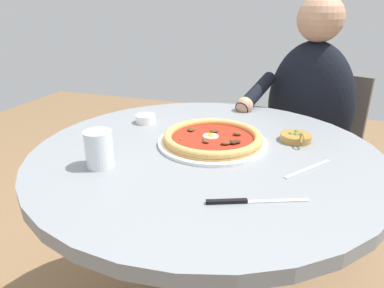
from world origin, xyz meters
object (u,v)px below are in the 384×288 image
(steak_knife, at_px, (242,201))
(diner_person, at_px, (303,148))
(dining_table, at_px, (205,189))
(cafe_chair_diner, at_px, (315,144))
(olive_pan, at_px, (296,137))
(water_glass, at_px, (99,151))
(pizza_on_plate, at_px, (213,139))
(fork_utensil, at_px, (308,169))
(ramekin_capers, at_px, (146,118))

(steak_knife, bearing_deg, diner_person, 172.76)
(dining_table, bearing_deg, cafe_chair_diner, 157.06)
(olive_pan, bearing_deg, water_glass, -53.72)
(pizza_on_plate, relative_size, water_glass, 3.40)
(pizza_on_plate, bearing_deg, diner_person, 156.28)
(water_glass, height_order, cafe_chair_diner, water_glass)
(fork_utensil, bearing_deg, water_glass, -73.30)
(diner_person, bearing_deg, pizza_on_plate, -23.72)
(diner_person, bearing_deg, ramekin_capers, -48.19)
(pizza_on_plate, bearing_deg, water_glass, -44.37)
(olive_pan, bearing_deg, cafe_chair_diner, 172.39)
(water_glass, relative_size, ramekin_capers, 1.41)
(ramekin_capers, bearing_deg, olive_pan, 88.91)
(pizza_on_plate, bearing_deg, dining_table, -9.85)
(pizza_on_plate, distance_m, diner_person, 0.71)
(cafe_chair_diner, bearing_deg, olive_pan, -7.61)
(water_glass, xyz_separation_m, cafe_chair_diner, (-0.98, 0.56, -0.29))
(steak_knife, bearing_deg, cafe_chair_diner, 170.60)
(steak_knife, bearing_deg, olive_pan, 167.89)
(ramekin_capers, bearing_deg, cafe_chair_diner, 135.68)
(ramekin_capers, xyz_separation_m, olive_pan, (0.01, 0.52, -0.00))
(olive_pan, height_order, cafe_chair_diner, cafe_chair_diner)
(fork_utensil, xyz_separation_m, cafe_chair_diner, (-0.83, 0.04, -0.25))
(cafe_chair_diner, bearing_deg, steak_knife, -9.40)
(ramekin_capers, bearing_deg, water_glass, 6.81)
(dining_table, height_order, steak_knife, steak_knife)
(water_glass, xyz_separation_m, diner_person, (-0.85, 0.51, -0.26))
(pizza_on_plate, relative_size, fork_utensil, 2.25)
(dining_table, height_order, pizza_on_plate, pizza_on_plate)
(pizza_on_plate, xyz_separation_m, steak_knife, (0.30, 0.15, -0.01))
(olive_pan, bearing_deg, dining_table, -58.20)
(fork_utensil, bearing_deg, cafe_chair_diner, 177.19)
(steak_knife, relative_size, fork_utensil, 1.44)
(olive_pan, bearing_deg, steak_knife, -12.11)
(fork_utensil, bearing_deg, dining_table, -98.06)
(water_glass, xyz_separation_m, steak_knife, (0.06, 0.39, -0.04))
(dining_table, relative_size, water_glass, 10.40)
(fork_utensil, height_order, diner_person, diner_person)
(ramekin_capers, relative_size, fork_utensil, 0.47)
(fork_utensil, height_order, cafe_chair_diner, cafe_chair_diner)
(diner_person, bearing_deg, fork_utensil, 1.29)
(dining_table, bearing_deg, water_glass, -49.42)
(dining_table, bearing_deg, pizza_on_plate, 170.15)
(steak_knife, bearing_deg, water_glass, -98.39)
(water_glass, distance_m, olive_pan, 0.59)
(water_glass, bearing_deg, olive_pan, 126.28)
(fork_utensil, bearing_deg, olive_pan, -167.37)
(ramekin_capers, height_order, cafe_chair_diner, cafe_chair_diner)
(fork_utensil, distance_m, diner_person, 0.73)
(olive_pan, height_order, diner_person, diner_person)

